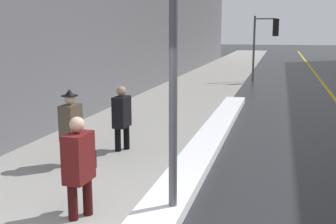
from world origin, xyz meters
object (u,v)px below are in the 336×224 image
pedestrian_nearside (71,124)px  lamp_post (173,28)px  pedestrian_in_glasses (122,115)px  traffic_light_near (268,35)px  pedestrian_with_shoulder_bag (79,163)px

pedestrian_nearside → lamp_post: bearing=57.1°
pedestrian_nearside → pedestrian_in_glasses: 1.40m
traffic_light_near → pedestrian_with_shoulder_bag: (-2.01, -17.83, -1.66)m
pedestrian_with_shoulder_bag → pedestrian_nearside: bearing=-147.2°
traffic_light_near → lamp_post: bearing=-86.9°
pedestrian_with_shoulder_bag → traffic_light_near: bearing=176.1°
traffic_light_near → pedestrian_in_glasses: size_ratio=2.33×
pedestrian_with_shoulder_bag → pedestrian_nearside: (-1.28, 2.19, 0.02)m
lamp_post → traffic_light_near: 17.50m
lamp_post → pedestrian_with_shoulder_bag: lamp_post is taller
traffic_light_near → pedestrian_in_glasses: (-2.70, -14.38, -1.67)m
lamp_post → pedestrian_nearside: 3.68m
pedestrian_with_shoulder_bag → pedestrian_in_glasses: 3.52m
traffic_light_near → pedestrian_with_shoulder_bag: 18.02m
traffic_light_near → pedestrian_nearside: traffic_light_near is taller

